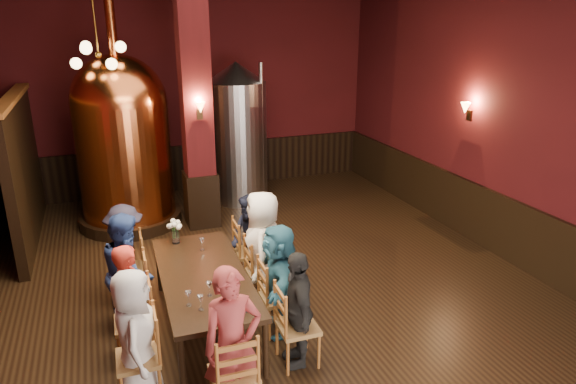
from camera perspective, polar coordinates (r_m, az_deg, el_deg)
name	(u,v)px	position (r m, az deg, el deg)	size (l,w,h in m)	color
room	(261,136)	(6.57, -2.98, 6.26)	(10.00, 10.02, 4.50)	black
wainscot_right	(493,222)	(9.07, 21.85, -3.08)	(0.08, 9.90, 1.00)	black
wainscot_back	(195,166)	(11.68, -10.26, 2.81)	(7.90, 0.08, 1.00)	black
column	(196,104)	(9.18, -10.20, 9.63)	(0.58, 0.58, 4.50)	#450E12
partition	(24,172)	(9.73, -27.30, 1.97)	(0.22, 3.50, 2.40)	black
pendant_cluster	(98,55)	(9.03, -20.31, 14.09)	(0.90, 0.90, 1.70)	#A57226
sconce_wall	(470,111)	(9.16, 19.55, 8.52)	(0.20, 0.20, 0.36)	black
sconce_column	(199,109)	(8.89, -9.81, 9.04)	(0.20, 0.20, 0.36)	black
dining_table	(203,278)	(6.37, -9.37, -9.44)	(1.06, 2.42, 0.75)	black
chair_0	(138,358)	(5.59, -16.33, -17.26)	(0.46, 0.46, 0.92)	#965126
person_0	(136,336)	(5.45, -16.58, -15.11)	(0.70, 0.45, 1.42)	silver
chair_1	(134,322)	(6.15, -16.73, -13.67)	(0.46, 0.46, 0.92)	#965126
person_1	(132,303)	(6.02, -16.95, -11.72)	(0.51, 0.34, 1.40)	#B52B1F
chair_2	(131,293)	(6.72, -17.05, -10.72)	(0.46, 0.46, 0.92)	#965126
person_2	(129,272)	(6.58, -17.30, -8.47)	(0.73, 0.36, 1.51)	navy
chair_3	(128,269)	(7.31, -17.32, -8.20)	(0.46, 0.46, 0.92)	#965126
person_3	(127,254)	(7.21, -17.49, -6.59)	(0.89, 0.51, 1.38)	black
chair_4	(298,326)	(5.84, 1.07, -14.66)	(0.46, 0.46, 0.92)	#965126
person_4	(298,309)	(5.72, 1.09, -12.83)	(0.80, 0.33, 1.36)	black
chair_5	(279,296)	(6.37, -1.04, -11.51)	(0.46, 0.46, 0.92)	#965126
person_5	(279,279)	(6.26, -1.05, -9.61)	(1.30, 0.41, 1.40)	#2A657F
chair_6	(263,272)	(6.93, -2.75, -8.88)	(0.46, 0.46, 0.92)	#965126
person_6	(263,249)	(6.78, -2.80, -6.38)	(0.78, 0.50, 1.59)	white
chair_7	(250,251)	(7.50, -4.21, -6.60)	(0.46, 0.46, 0.92)	#965126
person_7	(250,239)	(7.42, -4.25, -5.26)	(0.63, 0.31, 1.31)	black
chair_8	(234,374)	(5.22, -6.04, -19.45)	(0.46, 0.46, 0.92)	#965126
person_8	(233,345)	(5.02, -6.17, -16.53)	(0.57, 0.38, 1.57)	maroon
copper_kettle	(123,140)	(9.67, -17.83, 5.53)	(2.11, 2.11, 4.37)	black
steel_vessel	(238,133)	(10.60, -5.59, 6.53)	(1.44, 1.44, 2.85)	#B2B2B7
rose_vase	(175,228)	(7.13, -12.44, -3.90)	(0.20, 0.20, 0.35)	white
wine_glass_0	(202,244)	(6.91, -9.54, -5.75)	(0.07, 0.07, 0.17)	white
wine_glass_1	(201,303)	(5.60, -9.67, -12.03)	(0.07, 0.07, 0.17)	white
wine_glass_2	(246,304)	(5.51, -4.67, -12.34)	(0.07, 0.07, 0.17)	white
wine_glass_3	(209,289)	(5.84, -8.73, -10.60)	(0.07, 0.07, 0.17)	white
wine_glass_4	(219,307)	(5.49, -7.64, -12.57)	(0.07, 0.07, 0.17)	white
wine_glass_5	(189,299)	(5.69, -10.98, -11.56)	(0.07, 0.07, 0.17)	white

